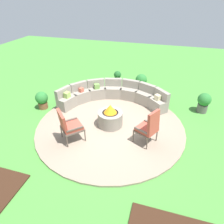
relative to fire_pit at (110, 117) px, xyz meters
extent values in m
plane|color=#478C38|center=(0.00, 0.00, -0.37)|extent=(24.00, 24.00, 0.00)
cylinder|color=gray|center=(0.00, 0.00, -0.34)|extent=(4.94, 4.94, 0.06)
cylinder|color=gray|center=(0.00, 0.00, -0.06)|extent=(0.82, 0.82, 0.49)
cylinder|color=black|center=(0.00, 0.00, 0.16)|extent=(0.53, 0.53, 0.06)
cone|color=orange|center=(0.00, 0.00, 0.33)|extent=(0.43, 0.43, 0.28)
cube|color=gray|center=(1.42, 1.42, -0.08)|extent=(0.81, 0.81, 0.46)
cube|color=gray|center=(1.53, 1.53, 0.32)|extent=(0.61, 0.61, 0.32)
cube|color=gray|center=(0.87, 1.82, -0.08)|extent=(0.82, 0.71, 0.46)
cube|color=gray|center=(0.93, 1.95, 0.32)|extent=(0.70, 0.45, 0.32)
cube|color=gray|center=(0.21, 2.00, -0.08)|extent=(0.74, 0.52, 0.46)
cube|color=gray|center=(0.22, 2.15, 0.32)|extent=(0.71, 0.23, 0.32)
cube|color=gray|center=(-0.47, 1.96, -0.08)|extent=(0.79, 0.60, 0.46)
cube|color=gray|center=(-0.50, 2.10, 0.32)|extent=(0.72, 0.32, 0.32)
cube|color=gray|center=(-1.10, 1.69, -0.08)|extent=(0.83, 0.76, 0.46)
cube|color=gray|center=(-1.18, 1.81, 0.32)|extent=(0.67, 0.52, 0.32)
cube|color=gray|center=(-1.60, 1.22, -0.08)|extent=(0.78, 0.83, 0.46)
cube|color=gray|center=(-1.71, 1.31, 0.32)|extent=(0.55, 0.65, 0.32)
cube|color=gray|center=(-1.91, 0.62, -0.08)|extent=(0.64, 0.80, 0.46)
cube|color=gray|center=(-2.05, 0.66, 0.32)|extent=(0.37, 0.71, 0.32)
cube|color=#BC5B47|center=(-1.56, 1.19, 0.24)|extent=(0.20, 0.21, 0.16)
cube|color=#70A34C|center=(-1.07, 1.64, 0.25)|extent=(0.26, 0.25, 0.20)
cube|color=beige|center=(1.39, 1.39, 0.25)|extent=(0.25, 0.24, 0.19)
cube|color=#93B756|center=(-1.87, 0.60, 0.26)|extent=(0.22, 0.24, 0.21)
cylinder|color=brown|center=(-0.87, -0.64, -0.12)|extent=(0.04, 0.04, 0.38)
cylinder|color=brown|center=(-0.48, -1.01, -0.12)|extent=(0.04, 0.04, 0.38)
cylinder|color=brown|center=(-1.26, -1.04, -0.12)|extent=(0.04, 0.04, 0.38)
cylinder|color=brown|center=(-0.87, -1.41, -0.12)|extent=(0.04, 0.04, 0.38)
cube|color=brown|center=(-0.87, -1.03, 0.10)|extent=(0.82, 0.82, 0.05)
cube|color=#B24738|center=(-0.87, -1.03, 0.17)|extent=(0.76, 0.76, 0.09)
cube|color=#B24738|center=(-1.05, -1.21, 0.43)|extent=(0.44, 0.51, 0.68)
cube|color=brown|center=(-1.05, -0.85, 0.23)|extent=(0.39, 0.40, 0.04)
cube|color=brown|center=(-0.69, -1.20, 0.23)|extent=(0.39, 0.40, 0.04)
cylinder|color=brown|center=(0.91, -0.64, -0.12)|extent=(0.04, 0.04, 0.38)
cylinder|color=brown|center=(1.13, -0.18, -0.12)|extent=(0.04, 0.04, 0.38)
cylinder|color=brown|center=(1.35, -0.86, -0.12)|extent=(0.04, 0.04, 0.38)
cylinder|color=brown|center=(1.58, -0.40, -0.12)|extent=(0.04, 0.04, 0.38)
cube|color=brown|center=(1.24, -0.52, 0.10)|extent=(0.72, 0.73, 0.05)
cube|color=#B24738|center=(1.24, -0.52, 0.17)|extent=(0.66, 0.67, 0.09)
cube|color=#B24738|center=(1.44, -0.62, 0.47)|extent=(0.35, 0.55, 0.72)
cube|color=brown|center=(1.13, -0.74, 0.23)|extent=(0.43, 0.25, 0.04)
cube|color=brown|center=(1.35, -0.30, 0.23)|extent=(0.43, 0.25, 0.04)
cylinder|color=#605B56|center=(0.48, 3.32, -0.26)|extent=(0.35, 0.35, 0.22)
sphere|color=#2D7A33|center=(0.48, 3.32, 0.04)|extent=(0.52, 0.52, 0.52)
cylinder|color=#605B56|center=(-0.70, 3.48, -0.21)|extent=(0.27, 0.27, 0.31)
sphere|color=#236028|center=(-0.70, 3.48, 0.10)|extent=(0.35, 0.35, 0.35)
cylinder|color=#605B56|center=(3.05, 1.88, -0.21)|extent=(0.37, 0.37, 0.32)
sphere|color=#2D7A33|center=(3.05, 1.88, 0.16)|extent=(0.48, 0.48, 0.48)
cylinder|color=brown|center=(-2.87, 0.41, -0.24)|extent=(0.35, 0.35, 0.25)
sphere|color=#2D7A33|center=(-2.87, 0.41, 0.08)|extent=(0.47, 0.47, 0.47)
camera|label=1|loc=(1.61, -5.24, 3.66)|focal=31.89mm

